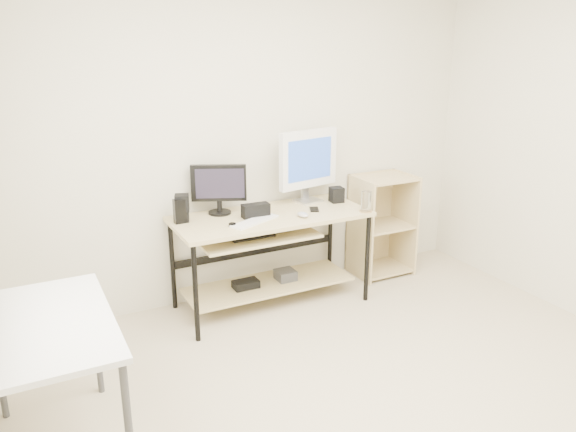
% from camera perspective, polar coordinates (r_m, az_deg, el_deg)
% --- Properties ---
extents(room, '(4.01, 4.01, 2.62)m').
position_cam_1_polar(room, '(2.72, 10.14, 2.06)').
color(room, '#C1B394').
rests_on(room, ground).
extents(desk, '(1.50, 0.65, 0.75)m').
position_cam_1_polar(desk, '(4.34, -2.07, -2.54)').
color(desk, '#CBBA81').
rests_on(desk, ground).
extents(side_table, '(0.60, 1.00, 0.75)m').
position_cam_1_polar(side_table, '(2.97, -23.20, -11.24)').
color(side_table, white).
rests_on(side_table, ground).
extents(shelf_unit, '(0.50, 0.40, 0.90)m').
position_cam_1_polar(shelf_unit, '(5.08, 9.28, -0.79)').
color(shelf_unit, '#D0BA82').
rests_on(shelf_unit, ground).
extents(black_monitor, '(0.40, 0.21, 0.38)m').
position_cam_1_polar(black_monitor, '(4.27, -7.03, 3.05)').
color(black_monitor, black).
rests_on(black_monitor, desk).
extents(white_imac, '(0.55, 0.18, 0.59)m').
position_cam_1_polar(white_imac, '(4.54, 2.08, 5.60)').
color(white_imac, silver).
rests_on(white_imac, desk).
extents(keyboard, '(0.42, 0.27, 0.01)m').
position_cam_1_polar(keyboard, '(4.11, -3.39, -0.53)').
color(keyboard, white).
rests_on(keyboard, desk).
extents(mouse, '(0.09, 0.12, 0.04)m').
position_cam_1_polar(mouse, '(4.22, 1.52, 0.14)').
color(mouse, '#BBBBC1').
rests_on(mouse, desk).
extents(center_speaker, '(0.21, 0.10, 0.10)m').
position_cam_1_polar(center_speaker, '(4.21, -3.30, 0.56)').
color(center_speaker, black).
rests_on(center_speaker, desk).
extents(speaker_left, '(0.13, 0.13, 0.20)m').
position_cam_1_polar(speaker_left, '(4.17, -10.69, 0.86)').
color(speaker_left, black).
rests_on(speaker_left, desk).
extents(speaker_right, '(0.11, 0.11, 0.12)m').
position_cam_1_polar(speaker_right, '(4.61, 4.95, 2.17)').
color(speaker_right, black).
rests_on(speaker_right, desk).
extents(audio_controller, '(0.09, 0.06, 0.18)m').
position_cam_1_polar(audio_controller, '(4.14, -10.92, 0.49)').
color(audio_controller, black).
rests_on(audio_controller, desk).
extents(volume_puck, '(0.07, 0.07, 0.02)m').
position_cam_1_polar(volume_puck, '(4.03, -5.68, -0.89)').
color(volume_puck, black).
rests_on(volume_puck, desk).
extents(smartphone, '(0.11, 0.14, 0.01)m').
position_cam_1_polar(smartphone, '(4.40, 2.68, 0.68)').
color(smartphone, black).
rests_on(smartphone, desk).
extents(coaster, '(0.13, 0.13, 0.01)m').
position_cam_1_polar(coaster, '(4.39, 7.90, 0.49)').
color(coaster, '#AA834D').
rests_on(coaster, desk).
extents(drinking_glass, '(0.10, 0.10, 0.16)m').
position_cam_1_polar(drinking_glass, '(4.37, 7.94, 1.51)').
color(drinking_glass, white).
rests_on(drinking_glass, coaster).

